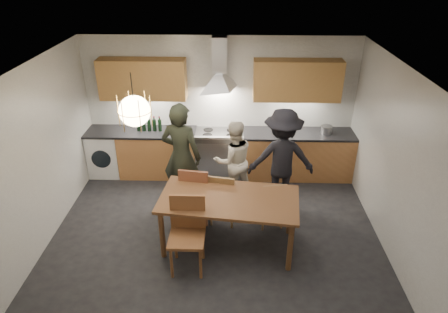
{
  "coord_description": "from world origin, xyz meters",
  "views": [
    {
      "loc": [
        0.27,
        -4.82,
        3.95
      ],
      "look_at": [
        0.12,
        0.4,
        1.2
      ],
      "focal_mm": 32.0,
      "sensor_mm": 36.0,
      "label": 1
    }
  ],
  "objects_px": {
    "person_left": "(181,157)",
    "stock_pot": "(326,130)",
    "chair_back_left": "(196,191)",
    "person_right": "(282,158)",
    "dining_table": "(229,204)",
    "person_mid": "(234,160)",
    "chair_front": "(187,228)",
    "mixing_bowl": "(282,133)",
    "wine_bottles": "(149,124)"
  },
  "relations": [
    {
      "from": "stock_pot",
      "to": "dining_table",
      "type": "bearing_deg",
      "value": -130.25
    },
    {
      "from": "chair_front",
      "to": "person_left",
      "type": "bearing_deg",
      "value": 99.72
    },
    {
      "from": "chair_back_left",
      "to": "chair_front",
      "type": "xyz_separation_m",
      "value": [
        -0.02,
        -0.96,
        0.03
      ]
    },
    {
      "from": "person_right",
      "to": "wine_bottles",
      "type": "distance_m",
      "value": 2.57
    },
    {
      "from": "person_right",
      "to": "chair_front",
      "type": "bearing_deg",
      "value": 46.35
    },
    {
      "from": "person_right",
      "to": "person_mid",
      "type": "bearing_deg",
      "value": -12.37
    },
    {
      "from": "chair_front",
      "to": "person_mid",
      "type": "relative_size",
      "value": 0.73
    },
    {
      "from": "chair_back_left",
      "to": "chair_front",
      "type": "distance_m",
      "value": 0.96
    },
    {
      "from": "chair_back_left",
      "to": "person_right",
      "type": "distance_m",
      "value": 1.54
    },
    {
      "from": "person_mid",
      "to": "person_right",
      "type": "relative_size",
      "value": 0.84
    },
    {
      "from": "dining_table",
      "to": "chair_front",
      "type": "bearing_deg",
      "value": -136.19
    },
    {
      "from": "chair_front",
      "to": "person_mid",
      "type": "bearing_deg",
      "value": 70.8
    },
    {
      "from": "stock_pot",
      "to": "wine_bottles",
      "type": "height_order",
      "value": "wine_bottles"
    },
    {
      "from": "person_right",
      "to": "mixing_bowl",
      "type": "xyz_separation_m",
      "value": [
        0.08,
        0.85,
        0.08
      ]
    },
    {
      "from": "dining_table",
      "to": "mixing_bowl",
      "type": "xyz_separation_m",
      "value": [
        0.93,
        2.01,
        0.21
      ]
    },
    {
      "from": "person_mid",
      "to": "mixing_bowl",
      "type": "bearing_deg",
      "value": -159.73
    },
    {
      "from": "dining_table",
      "to": "chair_back_left",
      "type": "bearing_deg",
      "value": 141.2
    },
    {
      "from": "person_mid",
      "to": "person_right",
      "type": "height_order",
      "value": "person_right"
    },
    {
      "from": "person_right",
      "to": "mixing_bowl",
      "type": "distance_m",
      "value": 0.85
    },
    {
      "from": "dining_table",
      "to": "chair_front",
      "type": "relative_size",
      "value": 1.94
    },
    {
      "from": "person_left",
      "to": "person_right",
      "type": "xyz_separation_m",
      "value": [
        1.65,
        0.12,
        -0.07
      ]
    },
    {
      "from": "person_right",
      "to": "stock_pot",
      "type": "distance_m",
      "value": 1.29
    },
    {
      "from": "chair_back_left",
      "to": "person_right",
      "type": "xyz_separation_m",
      "value": [
        1.38,
        0.62,
        0.28
      ]
    },
    {
      "from": "stock_pot",
      "to": "wine_bottles",
      "type": "bearing_deg",
      "value": 179.39
    },
    {
      "from": "person_mid",
      "to": "stock_pot",
      "type": "height_order",
      "value": "person_mid"
    },
    {
      "from": "chair_front",
      "to": "dining_table",
      "type": "bearing_deg",
      "value": 37.11
    },
    {
      "from": "dining_table",
      "to": "chair_back_left",
      "type": "xyz_separation_m",
      "value": [
        -0.53,
        0.54,
        -0.15
      ]
    },
    {
      "from": "dining_table",
      "to": "chair_front",
      "type": "height_order",
      "value": "chair_front"
    },
    {
      "from": "person_right",
      "to": "wine_bottles",
      "type": "xyz_separation_m",
      "value": [
        -2.38,
        0.95,
        0.19
      ]
    },
    {
      "from": "mixing_bowl",
      "to": "stock_pot",
      "type": "distance_m",
      "value": 0.82
    },
    {
      "from": "mixing_bowl",
      "to": "wine_bottles",
      "type": "distance_m",
      "value": 2.46
    },
    {
      "from": "person_mid",
      "to": "person_left",
      "type": "bearing_deg",
      "value": -0.84
    },
    {
      "from": "chair_front",
      "to": "person_right",
      "type": "xyz_separation_m",
      "value": [
        1.4,
        1.57,
        0.25
      ]
    },
    {
      "from": "dining_table",
      "to": "person_left",
      "type": "relative_size",
      "value": 1.11
    },
    {
      "from": "person_right",
      "to": "person_left",
      "type": "bearing_deg",
      "value": 2.27
    },
    {
      "from": "person_left",
      "to": "stock_pot",
      "type": "relative_size",
      "value": 9.32
    },
    {
      "from": "dining_table",
      "to": "chair_back_left",
      "type": "distance_m",
      "value": 0.77
    },
    {
      "from": "dining_table",
      "to": "person_mid",
      "type": "xyz_separation_m",
      "value": [
        0.06,
        1.31,
        -0.01
      ]
    },
    {
      "from": "dining_table",
      "to": "person_mid",
      "type": "distance_m",
      "value": 1.31
    },
    {
      "from": "stock_pot",
      "to": "wine_bottles",
      "type": "xyz_separation_m",
      "value": [
        -3.28,
        0.03,
        0.07
      ]
    },
    {
      "from": "stock_pot",
      "to": "wine_bottles",
      "type": "relative_size",
      "value": 0.42
    },
    {
      "from": "chair_front",
      "to": "person_left",
      "type": "distance_m",
      "value": 1.51
    },
    {
      "from": "dining_table",
      "to": "person_right",
      "type": "height_order",
      "value": "person_right"
    },
    {
      "from": "chair_front",
      "to": "stock_pot",
      "type": "bearing_deg",
      "value": 47.42
    },
    {
      "from": "chair_back_left",
      "to": "chair_front",
      "type": "height_order",
      "value": "chair_front"
    },
    {
      "from": "person_left",
      "to": "chair_back_left",
      "type": "bearing_deg",
      "value": 134.6
    },
    {
      "from": "dining_table",
      "to": "mixing_bowl",
      "type": "relative_size",
      "value": 6.79
    },
    {
      "from": "chair_back_left",
      "to": "person_mid",
      "type": "relative_size",
      "value": 0.7
    },
    {
      "from": "mixing_bowl",
      "to": "stock_pot",
      "type": "xyz_separation_m",
      "value": [
        0.82,
        0.07,
        0.03
      ]
    },
    {
      "from": "person_mid",
      "to": "mixing_bowl",
      "type": "height_order",
      "value": "person_mid"
    }
  ]
}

